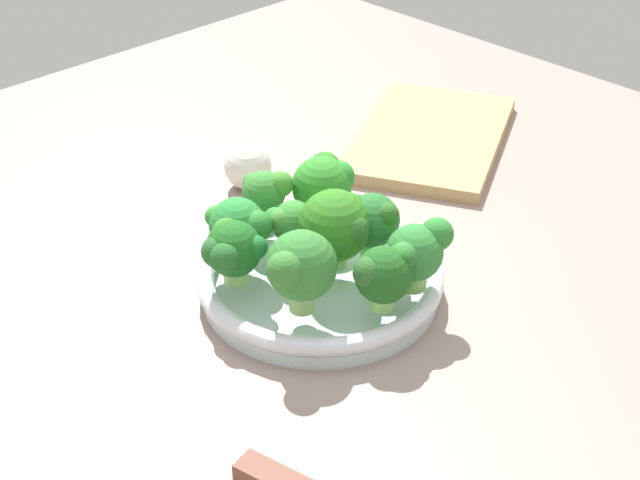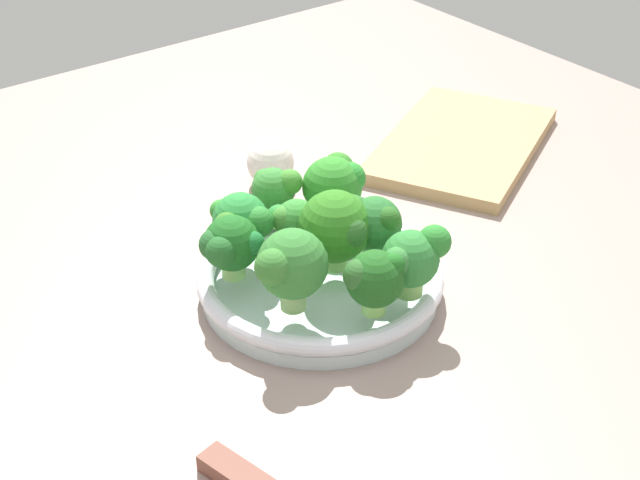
{
  "view_description": "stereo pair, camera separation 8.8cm",
  "coord_description": "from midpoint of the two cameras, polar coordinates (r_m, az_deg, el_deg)",
  "views": [
    {
      "loc": [
        -50.47,
        -52.52,
        53.92
      ],
      "look_at": [
        1.34,
        0.64,
        6.08
      ],
      "focal_mm": 54.06,
      "sensor_mm": 36.0,
      "label": 1
    },
    {
      "loc": [
        -43.8,
        -58.29,
        53.92
      ],
      "look_at": [
        1.34,
        0.64,
        6.08
      ],
      "focal_mm": 54.06,
      "sensor_mm": 36.0,
      "label": 2
    }
  ],
  "objects": [
    {
      "name": "broccoli_floret_4",
      "position": [
        0.85,
        8.47,
        -1.18
      ],
      "size": [
        6.89,
        5.19,
        6.59
      ],
      "color": "#7EBD5C",
      "rests_on": "bowl"
    },
    {
      "name": "broccoli_floret_0",
      "position": [
        0.82,
        1.27,
        -1.65
      ],
      "size": [
        7.16,
        6.21,
        7.73
      ],
      "color": "#9AC870",
      "rests_on": "bowl"
    },
    {
      "name": "garlic_bulb",
      "position": [
        1.08,
        -0.62,
        4.53
      ],
      "size": [
        5.32,
        5.32,
        5.32
      ],
      "primitive_type": "sphere",
      "color": "silver",
      "rests_on": "ground_plane"
    },
    {
      "name": "broccoli_floret_6",
      "position": [
        0.9,
        -1.94,
        0.98
      ],
      "size": [
        6.05,
        6.52,
        6.28
      ],
      "color": "#89BD58",
      "rests_on": "bowl"
    },
    {
      "name": "broccoli_floret_1",
      "position": [
        0.95,
        3.54,
        3.26
      ],
      "size": [
        6.58,
        6.19,
        6.75
      ],
      "color": "#9ED965",
      "rests_on": "bowl"
    },
    {
      "name": "broccoli_floret_5",
      "position": [
        0.83,
        6.25,
        -2.41
      ],
      "size": [
        5.36,
        5.09,
        6.04
      ],
      "color": "#96D968",
      "rests_on": "bowl"
    },
    {
      "name": "broccoli_floret_8",
      "position": [
        0.95,
        -0.03,
        2.86
      ],
      "size": [
        4.56,
        5.1,
        6.11
      ],
      "color": "#7FC24E",
      "rests_on": "bowl"
    },
    {
      "name": "broccoli_floret_3",
      "position": [
        0.89,
        6.06,
        0.87
      ],
      "size": [
        5.16,
        5.56,
        6.61
      ],
      "color": "#84CE66",
      "rests_on": "bowl"
    },
    {
      "name": "bowl",
      "position": [
        0.91,
        2.78,
        -2.48
      ],
      "size": [
        23.3,
        23.3,
        3.08
      ],
      "color": "silver",
      "rests_on": "ground_plane"
    },
    {
      "name": "cutting_board",
      "position": [
        1.18,
        10.5,
        5.52
      ],
      "size": [
        30.92,
        26.96,
        1.6
      ],
      "primitive_type": "cube",
      "rotation": [
        0.0,
        0.0,
        0.48
      ],
      "color": "tan",
      "rests_on": "ground_plane"
    },
    {
      "name": "broccoli_floret_9",
      "position": [
        0.86,
        -2.47,
        -0.41
      ],
      "size": [
        5.78,
        5.43,
        6.2
      ],
      "color": "#99D970",
      "rests_on": "bowl"
    },
    {
      "name": "ground_plane",
      "position": [
        0.91,
        2.35,
        -4.41
      ],
      "size": [
        130.0,
        130.0,
        2.5
      ],
      "primitive_type": "cube",
      "color": "gray"
    },
    {
      "name": "broccoli_floret_7",
      "position": [
        0.9,
        1.24,
        0.97
      ],
      "size": [
        4.68,
        4.57,
        5.62
      ],
      "color": "#86D162",
      "rests_on": "bowl"
    },
    {
      "name": "broccoli_floret_2",
      "position": [
        0.88,
        3.79,
        0.79
      ],
      "size": [
        6.95,
        7.37,
        7.71
      ],
      "color": "#94D96A",
      "rests_on": "bowl"
    }
  ]
}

